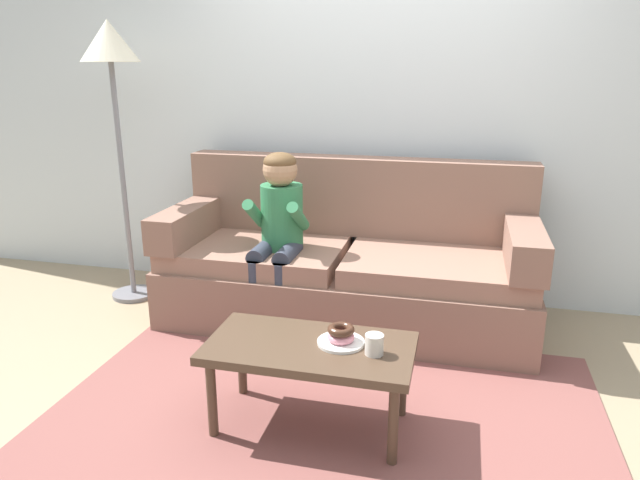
{
  "coord_description": "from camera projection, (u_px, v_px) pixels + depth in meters",
  "views": [
    {
      "loc": [
        0.55,
        -2.58,
        1.6
      ],
      "look_at": [
        -0.2,
        0.45,
        0.65
      ],
      "focal_mm": 32.35,
      "sensor_mm": 36.0,
      "label": 1
    }
  ],
  "objects": [
    {
      "name": "couch",
      "position": [
        348.0,
        267.0,
        3.7
      ],
      "size": [
        2.3,
        0.9,
        1.02
      ],
      "color": "#846051",
      "rests_on": "ground"
    },
    {
      "name": "ground",
      "position": [
        337.0,
        387.0,
        2.99
      ],
      "size": [
        10.0,
        10.0,
        0.0
      ],
      "primitive_type": "plane",
      "color": "#9E896B"
    },
    {
      "name": "wall_back",
      "position": [
        383.0,
        96.0,
        3.88
      ],
      "size": [
        8.0,
        0.1,
        2.8
      ],
      "primitive_type": "cube",
      "color": "silver",
      "rests_on": "ground"
    },
    {
      "name": "floor_lamp",
      "position": [
        111.0,
        67.0,
        3.71
      ],
      "size": [
        0.37,
        0.37,
        1.88
      ],
      "color": "slate",
      "rests_on": "ground"
    },
    {
      "name": "mug",
      "position": [
        374.0,
        345.0,
        2.44
      ],
      "size": [
        0.08,
        0.08,
        0.09
      ],
      "primitive_type": "cylinder",
      "color": "silver",
      "rests_on": "coffee_table"
    },
    {
      "name": "donut",
      "position": [
        341.0,
        337.0,
        2.54
      ],
      "size": [
        0.17,
        0.17,
        0.04
      ],
      "primitive_type": "torus",
      "rotation": [
        0.0,
        0.0,
        2.15
      ],
      "color": "pink",
      "rests_on": "plate"
    },
    {
      "name": "plate",
      "position": [
        341.0,
        342.0,
        2.55
      ],
      "size": [
        0.21,
        0.21,
        0.01
      ],
      "primitive_type": "cylinder",
      "color": "white",
      "rests_on": "coffee_table"
    },
    {
      "name": "person_child",
      "position": [
        278.0,
        224.0,
        3.5
      ],
      "size": [
        0.34,
        0.58,
        1.1
      ],
      "color": "#337A4C",
      "rests_on": "ground"
    },
    {
      "name": "donut_second",
      "position": [
        341.0,
        330.0,
        2.53
      ],
      "size": [
        0.15,
        0.15,
        0.04
      ],
      "primitive_type": "torus",
      "rotation": [
        0.0,
        0.0,
        1.27
      ],
      "color": "#422619",
      "rests_on": "donut"
    },
    {
      "name": "coffee_table",
      "position": [
        310.0,
        354.0,
        2.56
      ],
      "size": [
        0.92,
        0.48,
        0.42
      ],
      "color": "#4C3828",
      "rests_on": "ground"
    },
    {
      "name": "area_rug",
      "position": [
        326.0,
        413.0,
        2.75
      ],
      "size": [
        2.6,
        1.72,
        0.01
      ],
      "primitive_type": "cube",
      "color": "brown",
      "rests_on": "ground"
    }
  ]
}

